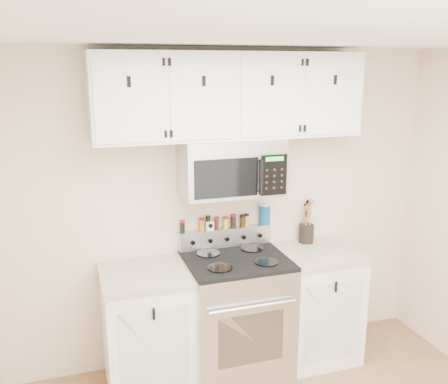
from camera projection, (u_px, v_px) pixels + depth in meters
name	position (u px, v px, depth m)	size (l,w,h in m)	color
back_wall	(224.00, 209.00, 3.99)	(3.50, 0.01, 2.50)	beige
ceiling	(352.00, 32.00, 2.07)	(3.50, 3.50, 0.01)	white
range	(236.00, 314.00, 3.88)	(0.76, 0.65, 1.10)	#B7B7BA
base_cabinet_left	(148.00, 329.00, 3.70)	(0.64, 0.62, 0.92)	white
base_cabinet_right	(314.00, 303.00, 4.11)	(0.64, 0.62, 0.92)	white
microwave	(232.00, 167.00, 3.72)	(0.76, 0.44, 0.42)	#9E9EA3
upper_cabinets	(231.00, 96.00, 3.61)	(2.00, 0.35, 0.62)	white
utensil_crock	(306.00, 232.00, 4.17)	(0.12, 0.12, 0.36)	black
kitchen_timer	(210.00, 225.00, 3.94)	(0.06, 0.05, 0.07)	white
salt_canister	(265.00, 214.00, 4.07)	(0.09, 0.09, 0.17)	navy
spice_jar_0	(182.00, 226.00, 3.87)	(0.04, 0.04, 0.10)	black
spice_jar_1	(202.00, 224.00, 3.92)	(0.04, 0.04, 0.10)	#C38816
spice_jar_2	(208.00, 223.00, 3.93)	(0.04, 0.04, 0.11)	black
spice_jar_3	(217.00, 223.00, 3.96)	(0.04, 0.04, 0.10)	#472111
spice_jar_4	(226.00, 222.00, 3.98)	(0.04, 0.04, 0.09)	yellow
spice_jar_5	(233.00, 221.00, 4.00)	(0.04, 0.04, 0.11)	black
spice_jar_6	(243.00, 221.00, 4.02)	(0.04, 0.04, 0.10)	#39260D
spice_jar_7	(247.00, 220.00, 4.03)	(0.04, 0.04, 0.10)	gold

